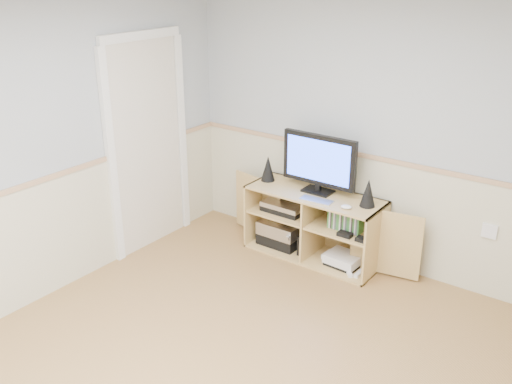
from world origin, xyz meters
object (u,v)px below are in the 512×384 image
media_cabinet (317,222)px  monitor (319,162)px  keyboard (316,200)px  game_consoles (343,260)px

media_cabinet → monitor: (0.00, -0.01, 0.62)m
media_cabinet → keyboard: size_ratio=6.87×
media_cabinet → keyboard: keyboard is taller
media_cabinet → game_consoles: size_ratio=4.51×
monitor → game_consoles: monitor is taller
media_cabinet → keyboard: bearing=-63.7°
game_consoles → media_cabinet: bearing=168.3°
monitor → keyboard: bearing=-62.6°
media_cabinet → monitor: bearing=-90.0°
monitor → media_cabinet: bearing=90.0°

